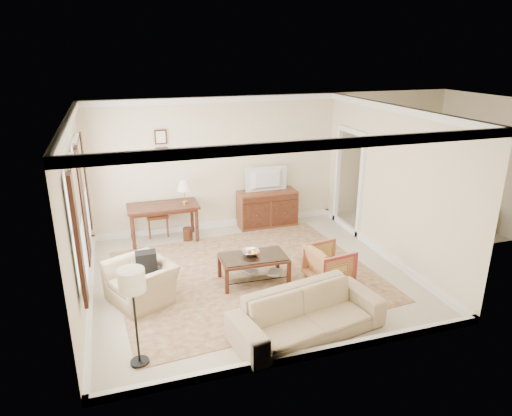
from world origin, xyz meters
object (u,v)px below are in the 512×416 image
coffee_table (254,262)px  club_armchair (141,276)px  striped_armchair (329,262)px  sideboard (267,208)px  writing_desk (163,210)px  tv (268,172)px  sofa (308,307)px

coffee_table → club_armchair: size_ratio=1.16×
club_armchair → striped_armchair: bearing=58.4°
sideboard → striped_armchair: sideboard is taller
writing_desk → coffee_table: 2.62m
coffee_table → striped_armchair: bearing=-16.7°
writing_desk → club_armchair: bearing=-105.3°
sideboard → club_armchair: club_armchair is taller
writing_desk → club_armchair: club_armchair is taller
tv → sofa: bearing=78.6°
tv → striped_armchair: bearing=93.3°
coffee_table → club_armchair: (-1.89, -0.06, 0.07)m
coffee_table → writing_desk: bearing=118.7°
tv → writing_desk: bearing=3.8°
sofa → coffee_table: bearing=87.7°
sideboard → coffee_table: 2.69m
writing_desk → sideboard: (2.34, 0.18, -0.27)m
coffee_table → sofa: bearing=-81.4°
sideboard → striped_armchair: size_ratio=1.87×
club_armchair → sofa: (2.15, -1.64, -0.01)m
writing_desk → striped_armchair: (2.50, -2.66, -0.32)m
writing_desk → tv: size_ratio=1.59×
striped_armchair → club_armchair: (-3.14, 0.31, 0.08)m
writing_desk → sideboard: 2.36m
tv → coffee_table: bearing=65.8°
coffee_table → striped_armchair: 1.31m
sideboard → coffee_table: size_ratio=1.14×
coffee_table → sideboard: bearing=66.0°
coffee_table → striped_armchair: (1.25, -0.38, -0.02)m
striped_armchair → writing_desk: bearing=35.6°
club_armchair → sofa: 2.70m
sideboard → sofa: bearing=-101.3°
writing_desk → tv: tv is taller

